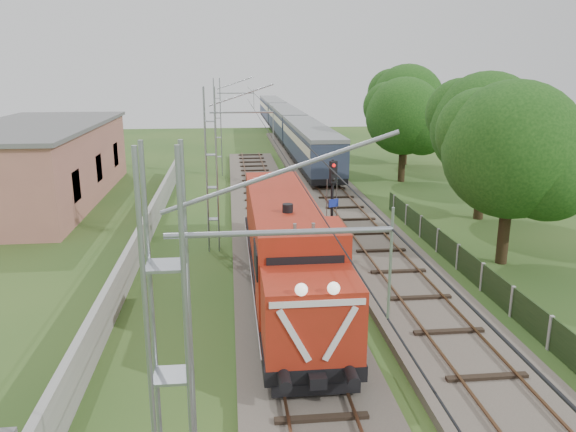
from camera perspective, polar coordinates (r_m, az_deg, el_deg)
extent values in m
plane|color=#264B1C|center=(17.57, 1.86, -15.50)|extent=(140.00, 140.00, 0.00)
cube|color=#6B6054|center=(23.77, -0.45, -6.65)|extent=(4.20, 70.00, 0.30)
cube|color=black|center=(23.69, -0.45, -6.20)|extent=(2.40, 70.00, 0.10)
cube|color=brown|center=(23.60, -2.52, -6.11)|extent=(0.08, 70.00, 0.05)
cube|color=brown|center=(23.76, 1.60, -5.95)|extent=(0.08, 70.00, 0.05)
cube|color=#6B6054|center=(36.77, 5.34, 1.12)|extent=(4.20, 80.00, 0.30)
cube|color=black|center=(36.72, 5.34, 1.42)|extent=(2.40, 80.00, 0.10)
cube|color=brown|center=(36.55, 4.04, 1.50)|extent=(0.08, 80.00, 0.05)
cube|color=brown|center=(36.88, 6.64, 1.56)|extent=(0.08, 80.00, 0.05)
cylinder|color=gray|center=(7.33, -0.79, -1.69)|extent=(3.00, 0.08, 0.08)
cylinder|color=gray|center=(27.08, -4.75, 10.45)|extent=(3.00, 0.08, 0.08)
cylinder|color=gray|center=(47.04, -5.38, 12.33)|extent=(3.00, 0.08, 0.08)
cylinder|color=black|center=(27.29, -1.51, 7.79)|extent=(0.03, 70.00, 0.03)
cylinder|color=black|center=(27.16, -1.53, 10.51)|extent=(0.03, 70.00, 0.03)
cube|color=#9E9E99|center=(28.53, -14.58, -2.14)|extent=(0.25, 40.00, 1.50)
cube|color=#B67262|center=(41.55, -24.07, 4.79)|extent=(8.00, 20.00, 5.00)
cube|color=#606060|center=(41.23, -24.46, 8.34)|extent=(8.40, 20.40, 0.25)
cube|color=black|center=(34.83, -20.76, 2.88)|extent=(0.10, 1.60, 1.80)
cube|color=black|center=(40.56, -18.70, 4.65)|extent=(0.10, 1.60, 1.80)
cube|color=black|center=(46.35, -17.15, 5.98)|extent=(0.10, 1.60, 1.80)
cube|color=black|center=(22.26, 21.82, -8.08)|extent=(0.05, 32.00, 1.15)
cube|color=#9E9E99|center=(35.50, 10.74, 1.16)|extent=(0.12, 0.12, 1.20)
cube|color=black|center=(22.45, -0.18, -5.77)|extent=(2.77, 15.68, 0.46)
cube|color=black|center=(17.95, 1.51, -12.30)|extent=(2.03, 3.32, 0.46)
cube|color=black|center=(27.31, -1.27, -2.57)|extent=(2.03, 3.32, 0.46)
cube|color=black|center=(15.69, 2.84, -17.04)|extent=(2.40, 0.23, 0.32)
cube|color=#A12112|center=(15.83, 2.33, -9.91)|extent=(2.67, 2.31, 2.12)
sphere|color=white|center=(14.29, 1.36, -7.48)|extent=(0.33, 0.33, 0.33)
sphere|color=white|center=(14.41, 4.66, -7.33)|extent=(0.33, 0.33, 0.33)
cube|color=silver|center=(14.73, 0.64, -12.09)|extent=(0.93, 0.06, 1.54)
cube|color=silver|center=(14.90, 5.32, -11.82)|extent=(0.93, 0.06, 1.54)
cube|color=silver|center=(14.43, 3.04, -8.86)|extent=(2.49, 0.06, 0.17)
cube|color=#A12112|center=(17.73, 1.28, -5.64)|extent=(2.77, 2.21, 2.95)
cube|color=black|center=(16.53, 1.79, -5.51)|extent=(2.31, 0.06, 0.83)
cube|color=#A12112|center=(24.14, -0.73, -0.70)|extent=(2.58, 11.16, 2.40)
cylinder|color=black|center=(21.09, -0.03, 0.74)|extent=(0.41, 0.41, 0.37)
cylinder|color=gray|center=(16.49, 0.69, -1.33)|extent=(0.11, 0.11, 0.32)
cylinder|color=gray|center=(16.57, 2.59, -1.27)|extent=(0.11, 0.11, 0.32)
cube|color=black|center=(50.27, 2.22, 5.74)|extent=(2.69, 20.38, 0.46)
cube|color=#2F374F|center=(50.05, 2.24, 7.42)|extent=(2.78, 20.38, 2.50)
cube|color=beige|center=(49.99, 2.24, 7.94)|extent=(2.82, 19.57, 0.69)
cube|color=slate|center=(49.89, 2.25, 9.00)|extent=(2.83, 20.38, 0.32)
cube|color=black|center=(71.23, -0.25, 8.47)|extent=(2.69, 20.38, 0.46)
cube|color=#2F374F|center=(71.07, -0.25, 9.66)|extent=(2.78, 20.38, 2.50)
cube|color=beige|center=(71.03, -0.25, 10.03)|extent=(2.82, 19.57, 0.69)
cube|color=slate|center=(70.96, -0.25, 10.78)|extent=(2.83, 20.38, 0.32)
cube|color=black|center=(92.35, -1.60, 9.95)|extent=(2.69, 20.38, 0.46)
cube|color=#2F374F|center=(92.23, -1.61, 10.87)|extent=(2.78, 20.38, 2.50)
cube|color=beige|center=(92.20, -1.61, 11.16)|extent=(2.82, 19.57, 0.69)
cube|color=slate|center=(92.14, -1.62, 11.73)|extent=(2.83, 20.38, 0.32)
cylinder|color=black|center=(26.87, 4.48, 0.79)|extent=(0.13, 0.13, 4.70)
cube|color=black|center=(26.35, 4.62, 4.48)|extent=(0.38, 0.31, 1.03)
sphere|color=red|center=(26.19, 4.68, 5.14)|extent=(0.17, 0.17, 0.17)
sphere|color=black|center=(26.24, 4.66, 4.44)|extent=(0.17, 0.17, 0.17)
sphere|color=black|center=(26.31, 4.65, 3.73)|extent=(0.17, 0.17, 0.17)
cube|color=#1B2BA2|center=(26.70, 4.64, 1.32)|extent=(0.50, 0.23, 0.38)
cylinder|color=#3E2A19|center=(27.66, 21.15, -0.77)|extent=(0.53, 0.53, 3.77)
sphere|color=#143A0F|center=(27.00, 21.83, 6.26)|extent=(6.17, 6.17, 6.17)
sphere|color=#143A0F|center=(26.93, 24.89, 4.07)|extent=(4.32, 4.32, 4.32)
sphere|color=#143A0F|center=(27.40, 18.91, 8.09)|extent=(4.01, 4.01, 4.01)
cylinder|color=#3E2A19|center=(35.38, 18.98, 2.80)|extent=(0.57, 0.57, 3.90)
sphere|color=#143A0F|center=(34.86, 19.48, 8.51)|extent=(6.39, 6.39, 6.39)
sphere|color=#143A0F|center=(34.67, 21.94, 6.77)|extent=(4.47, 4.47, 4.47)
sphere|color=#143A0F|center=(35.35, 17.15, 9.94)|extent=(4.15, 4.15, 4.15)
cylinder|color=#3E2A19|center=(45.59, 11.52, 5.73)|extent=(0.54, 0.54, 3.67)
sphere|color=#143A0F|center=(45.19, 11.74, 9.90)|extent=(6.00, 6.00, 6.00)
sphere|color=#143A0F|center=(44.80, 13.51, 8.69)|extent=(4.20, 4.20, 4.20)
sphere|color=#143A0F|center=(45.84, 10.11, 10.88)|extent=(3.90, 3.90, 3.90)
cylinder|color=#3E2A19|center=(53.73, 11.78, 7.32)|extent=(0.53, 0.53, 4.12)
sphere|color=#143A0F|center=(53.38, 12.00, 11.30)|extent=(6.74, 6.74, 6.74)
sphere|color=#143A0F|center=(52.92, 13.69, 10.16)|extent=(4.71, 4.71, 4.71)
sphere|color=#143A0F|center=(54.12, 10.44, 12.22)|extent=(4.38, 4.38, 4.38)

